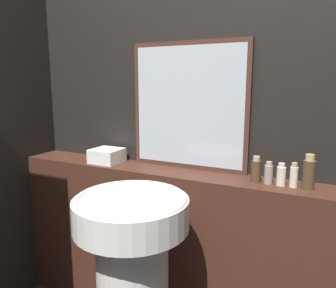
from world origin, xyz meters
name	(u,v)px	position (x,y,z in m)	size (l,w,h in m)	color
wall_back	(202,110)	(0.00, 1.32, 1.25)	(8.00, 0.06, 2.50)	black
vanity_counter	(190,252)	(0.00, 1.17, 0.46)	(2.21, 0.24, 0.92)	#422319
pedestal_sink	(133,279)	(-0.08, 0.70, 0.55)	(0.50, 0.50, 0.93)	white
mirror	(189,106)	(-0.06, 1.27, 1.27)	(0.68, 0.03, 0.70)	#47281E
towel_stack	(107,156)	(-0.55, 1.17, 0.96)	(0.18, 0.17, 0.08)	white
shampoo_bottle	(256,170)	(0.34, 1.17, 0.98)	(0.05, 0.05, 0.13)	#4C3823
conditioner_bottle	(268,173)	(0.40, 1.17, 0.97)	(0.04, 0.04, 0.11)	gray
lotion_bottle	(281,175)	(0.46, 1.17, 0.97)	(0.04, 0.04, 0.11)	beige
body_wash_bottle	(294,176)	(0.52, 1.17, 0.98)	(0.04, 0.04, 0.12)	beige
hand_soap_bottle	(309,173)	(0.58, 1.17, 1.00)	(0.06, 0.06, 0.16)	#4C3823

